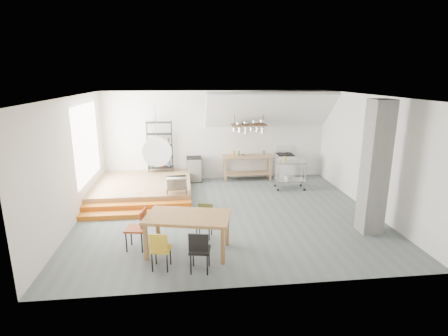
{
  "coord_description": "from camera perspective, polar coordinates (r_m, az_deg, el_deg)",
  "views": [
    {
      "loc": [
        -1.12,
        -8.97,
        3.7
      ],
      "look_at": [
        -0.01,
        0.8,
        1.1
      ],
      "focal_mm": 28.0,
      "sensor_mm": 36.0,
      "label": 1
    }
  ],
  "objects": [
    {
      "name": "microwave_shelf",
      "position": [
        10.22,
        -7.72,
        -3.28
      ],
      "size": [
        0.6,
        0.4,
        0.16
      ],
      "color": "#936B49",
      "rests_on": "platform"
    },
    {
      "name": "wall_left",
      "position": [
        9.65,
        -23.64,
        1.0
      ],
      "size": [
        0.04,
        7.0,
        3.2
      ],
      "primitive_type": "cube",
      "color": "silver",
      "rests_on": "ground"
    },
    {
      "name": "pot_rack",
      "position": [
        12.23,
        4.23,
        6.68
      ],
      "size": [
        1.2,
        0.5,
        1.43
      ],
      "color": "#452A1B",
      "rests_on": "ceiling"
    },
    {
      "name": "paper_lantern",
      "position": [
        7.23,
        -10.89,
        2.59
      ],
      "size": [
        0.6,
        0.6,
        0.6
      ],
      "primitive_type": "sphere",
      "color": "white",
      "rests_on": "ceiling"
    },
    {
      "name": "platform",
      "position": [
        11.6,
        -13.0,
        -3.13
      ],
      "size": [
        3.0,
        3.0,
        0.4
      ],
      "primitive_type": "cube",
      "color": "#936B49",
      "rests_on": "ground"
    },
    {
      "name": "stove",
      "position": [
        13.06,
        9.85,
        0.33
      ],
      "size": [
        0.6,
        0.6,
        1.18
      ],
      "color": "white",
      "rests_on": "ground"
    },
    {
      "name": "microwave",
      "position": [
        10.17,
        -7.76,
        -2.34
      ],
      "size": [
        0.58,
        0.41,
        0.31
      ],
      "primitive_type": "imported",
      "rotation": [
        0.0,
        0.0,
        0.05
      ],
      "color": "beige",
      "rests_on": "microwave_shelf"
    },
    {
      "name": "wall_right",
      "position": [
        10.54,
        22.78,
        2.17
      ],
      "size": [
        0.04,
        7.0,
        3.2
      ],
      "primitive_type": "cube",
      "color": "silver",
      "rests_on": "ground"
    },
    {
      "name": "ceiling",
      "position": [
        9.05,
        0.67,
        11.67
      ],
      "size": [
        8.0,
        7.0,
        0.02
      ],
      "primitive_type": "cube",
      "color": "white",
      "rests_on": "wall_back"
    },
    {
      "name": "mini_fridge",
      "position": [
        12.6,
        -4.9,
        -0.2
      ],
      "size": [
        0.52,
        0.52,
        0.89
      ],
      "primitive_type": "cube",
      "color": "black",
      "rests_on": "ground"
    },
    {
      "name": "step_lower",
      "position": [
        9.82,
        -14.18,
        -7.35
      ],
      "size": [
        3.0,
        0.35,
        0.13
      ],
      "primitive_type": "cube",
      "color": "#C46517",
      "rests_on": "ground"
    },
    {
      "name": "dining_table",
      "position": [
        7.51,
        -5.93,
        -8.36
      ],
      "size": [
        1.95,
        1.37,
        0.84
      ],
      "rotation": [
        0.0,
        0.0,
        -0.23
      ],
      "color": "brown",
      "rests_on": "ground"
    },
    {
      "name": "step_upper",
      "position": [
        10.12,
        -13.95,
        -6.27
      ],
      "size": [
        3.0,
        0.35,
        0.27
      ],
      "primitive_type": "cube",
      "color": "#C46517",
      "rests_on": "ground"
    },
    {
      "name": "wall_back",
      "position": [
        12.7,
        -1.31,
        5.3
      ],
      "size": [
        8.0,
        0.04,
        3.2
      ],
      "primitive_type": "cube",
      "color": "silver",
      "rests_on": "ground"
    },
    {
      "name": "chair_mustard",
      "position": [
        7.03,
        -10.41,
        -12.65
      ],
      "size": [
        0.43,
        0.43,
        0.81
      ],
      "rotation": [
        0.0,
        0.0,
        2.97
      ],
      "color": "#B9941F",
      "rests_on": "ground"
    },
    {
      "name": "chair_red",
      "position": [
        7.89,
        -13.72,
        -9.11
      ],
      "size": [
        0.49,
        0.49,
        0.93
      ],
      "rotation": [
        0.0,
        0.0,
        -1.74
      ],
      "color": "#A63B17",
      "rests_on": "ground"
    },
    {
      "name": "slope_ceiling",
      "position": [
        12.28,
        7.43,
        9.33
      ],
      "size": [
        4.4,
        1.44,
        1.32
      ],
      "primitive_type": "cube",
      "rotation": [
        -0.73,
        0.0,
        0.0
      ],
      "color": "white",
      "rests_on": "wall_back"
    },
    {
      "name": "bowl",
      "position": [
        12.55,
        3.2,
        2.09
      ],
      "size": [
        0.23,
        0.23,
        0.06
      ],
      "primitive_type": "imported",
      "rotation": [
        0.0,
        0.0,
        0.03
      ],
      "color": "silver",
      "rests_on": "kitchen_counter"
    },
    {
      "name": "rolling_cart",
      "position": [
        11.86,
        10.79,
        -0.51
      ],
      "size": [
        1.0,
        0.6,
        0.95
      ],
      "rotation": [
        0.0,
        0.0,
        -0.06
      ],
      "color": "silver",
      "rests_on": "ground"
    },
    {
      "name": "chair_black",
      "position": [
        6.84,
        -4.04,
        -12.95
      ],
      "size": [
        0.46,
        0.46,
        0.86
      ],
      "rotation": [
        0.0,
        0.0,
        2.96
      ],
      "color": "black",
      "rests_on": "ground"
    },
    {
      "name": "chair_olive",
      "position": [
        8.29,
        -3.18,
        -8.09
      ],
      "size": [
        0.45,
        0.45,
        0.79
      ],
      "rotation": [
        0.0,
        0.0,
        -0.26
      ],
      "color": "brown",
      "rests_on": "ground"
    },
    {
      "name": "floor",
      "position": [
        9.77,
        0.62,
        -7.43
      ],
      "size": [
        8.0,
        8.0,
        0.0
      ],
      "primitive_type": "plane",
      "color": "#566164",
      "rests_on": "ground"
    },
    {
      "name": "kitchen_counter",
      "position": [
        12.7,
        3.81,
        0.79
      ],
      "size": [
        1.8,
        0.6,
        0.91
      ],
      "color": "#936B49",
      "rests_on": "ground"
    },
    {
      "name": "concrete_column",
      "position": [
        8.93,
        23.44,
        -0.02
      ],
      "size": [
        0.5,
        0.5,
        3.2
      ],
      "primitive_type": "cube",
      "color": "slate",
      "rests_on": "ground"
    },
    {
      "name": "wire_shelving",
      "position": [
        12.43,
        -10.41,
        3.58
      ],
      "size": [
        0.88,
        0.38,
        1.8
      ],
      "color": "black",
      "rests_on": "platform"
    },
    {
      "name": "window_pane",
      "position": [
        11.02,
        -21.44,
        3.87
      ],
      "size": [
        0.02,
        2.5,
        2.2
      ],
      "primitive_type": "cube",
      "color": "white",
      "rests_on": "wall_left"
    }
  ]
}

